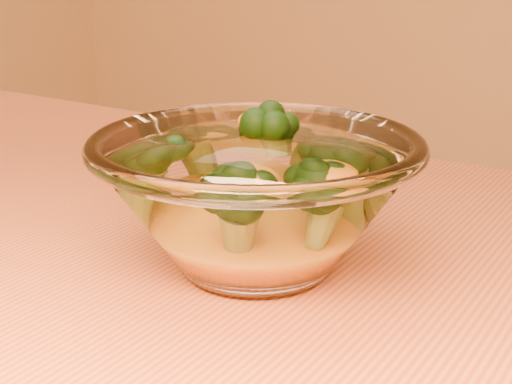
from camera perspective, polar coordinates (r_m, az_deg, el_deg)
glass_bowl at (r=0.45m, az=-0.00°, el=-0.55°), size 0.21×0.21×0.09m
cheese_sauce at (r=0.46m, az=-0.00°, el=-2.87°), size 0.12×0.12×0.03m
broccoli_heap at (r=0.45m, az=-0.08°, el=1.41°), size 0.14×0.13×0.07m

